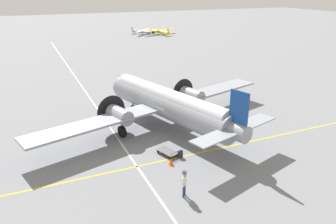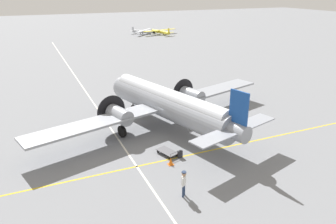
{
  "view_description": "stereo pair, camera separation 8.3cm",
  "coord_description": "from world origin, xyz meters",
  "px_view_note": "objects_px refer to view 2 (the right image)",
  "views": [
    {
      "loc": [
        11.96,
        26.97,
        13.02
      ],
      "look_at": [
        0.0,
        0.0,
        1.67
      ],
      "focal_mm": 35.0,
      "sensor_mm": 36.0,
      "label": 1
    },
    {
      "loc": [
        11.88,
        27.0,
        13.02
      ],
      "look_at": [
        0.0,
        0.0,
        1.67
      ],
      "focal_mm": 35.0,
      "sensor_mm": 36.0,
      "label": 2
    }
  ],
  "objects_px": {
    "light_aircraft_distant": "(160,32)",
    "light_aircraft_taxiing": "(144,31)",
    "suitcase_near_door": "(180,154)",
    "airliner_main": "(165,103)",
    "baggage_cart": "(167,152)",
    "traffic_cone": "(171,161)",
    "crew_foreground": "(184,181)"
  },
  "relations": [
    {
      "from": "crew_foreground",
      "to": "baggage_cart",
      "type": "height_order",
      "value": "crew_foreground"
    },
    {
      "from": "baggage_cart",
      "to": "airliner_main",
      "type": "bearing_deg",
      "value": -40.26
    },
    {
      "from": "light_aircraft_distant",
      "to": "traffic_cone",
      "type": "distance_m",
      "value": 73.77
    },
    {
      "from": "light_aircraft_distant",
      "to": "suitcase_near_door",
      "type": "bearing_deg",
      "value": 143.17
    },
    {
      "from": "suitcase_near_door",
      "to": "baggage_cart",
      "type": "bearing_deg",
      "value": -48.77
    },
    {
      "from": "light_aircraft_taxiing",
      "to": "traffic_cone",
      "type": "bearing_deg",
      "value": -64.22
    },
    {
      "from": "suitcase_near_door",
      "to": "light_aircraft_distant",
      "type": "relative_size",
      "value": 0.06
    },
    {
      "from": "crew_foreground",
      "to": "light_aircraft_taxiing",
      "type": "relative_size",
      "value": 0.24
    },
    {
      "from": "baggage_cart",
      "to": "light_aircraft_distant",
      "type": "distance_m",
      "value": 72.14
    },
    {
      "from": "light_aircraft_distant",
      "to": "light_aircraft_taxiing",
      "type": "distance_m",
      "value": 4.9
    },
    {
      "from": "suitcase_near_door",
      "to": "light_aircraft_distant",
      "type": "height_order",
      "value": "light_aircraft_distant"
    },
    {
      "from": "crew_foreground",
      "to": "suitcase_near_door",
      "type": "bearing_deg",
      "value": 20.39
    },
    {
      "from": "suitcase_near_door",
      "to": "light_aircraft_taxiing",
      "type": "height_order",
      "value": "light_aircraft_taxiing"
    },
    {
      "from": "suitcase_near_door",
      "to": "crew_foreground",
      "type": "bearing_deg",
      "value": 66.86
    },
    {
      "from": "light_aircraft_distant",
      "to": "traffic_cone",
      "type": "bearing_deg",
      "value": 142.54
    },
    {
      "from": "traffic_cone",
      "to": "crew_foreground",
      "type": "bearing_deg",
      "value": 77.57
    },
    {
      "from": "crew_foreground",
      "to": "traffic_cone",
      "type": "relative_size",
      "value": 3.21
    },
    {
      "from": "traffic_cone",
      "to": "suitcase_near_door",
      "type": "bearing_deg",
      "value": -147.73
    },
    {
      "from": "traffic_cone",
      "to": "light_aircraft_distant",
      "type": "bearing_deg",
      "value": -111.8
    },
    {
      "from": "light_aircraft_taxiing",
      "to": "baggage_cart",
      "type": "bearing_deg",
      "value": -64.3
    },
    {
      "from": "suitcase_near_door",
      "to": "light_aircraft_distant",
      "type": "xyz_separation_m",
      "value": [
        -26.23,
        -67.76,
        0.55
      ]
    },
    {
      "from": "baggage_cart",
      "to": "light_aircraft_distant",
      "type": "relative_size",
      "value": 0.19
    },
    {
      "from": "crew_foreground",
      "to": "light_aircraft_distant",
      "type": "height_order",
      "value": "light_aircraft_distant"
    },
    {
      "from": "light_aircraft_distant",
      "to": "light_aircraft_taxiing",
      "type": "bearing_deg",
      "value": 39.73
    },
    {
      "from": "airliner_main",
      "to": "crew_foreground",
      "type": "height_order",
      "value": "airliner_main"
    },
    {
      "from": "crew_foreground",
      "to": "baggage_cart",
      "type": "relative_size",
      "value": 0.9
    },
    {
      "from": "airliner_main",
      "to": "light_aircraft_distant",
      "type": "xyz_separation_m",
      "value": [
        -24.84,
        -61.5,
        -1.66
      ]
    },
    {
      "from": "baggage_cart",
      "to": "light_aircraft_taxiing",
      "type": "bearing_deg",
      "value": -36.86
    },
    {
      "from": "airliner_main",
      "to": "baggage_cart",
      "type": "relative_size",
      "value": 12.87
    },
    {
      "from": "airliner_main",
      "to": "baggage_cart",
      "type": "distance_m",
      "value": 6.24
    },
    {
      "from": "crew_foreground",
      "to": "light_aircraft_distant",
      "type": "bearing_deg",
      "value": 22.23
    },
    {
      "from": "baggage_cart",
      "to": "light_aircraft_distant",
      "type": "bearing_deg",
      "value": -40.6
    }
  ]
}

